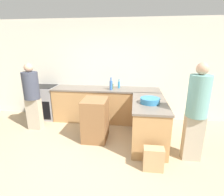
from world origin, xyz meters
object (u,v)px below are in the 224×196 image
island_table (95,119)px  person_by_range (32,95)px  mixing_bowl (150,101)px  range_oven (46,102)px  paper_bag (153,159)px  olive_oil_bottle (112,86)px  water_bottle_blue (111,85)px  person_at_peninsula (197,110)px  dish_soap_bottle (119,85)px

island_table → person_by_range: (-1.60, 0.31, 0.42)m
island_table → mixing_bowl: 1.25m
range_oven → paper_bag: 3.45m
mixing_bowl → olive_oil_bottle: 1.41m
water_bottle_blue → person_by_range: 1.93m
mixing_bowl → olive_oil_bottle: olive_oil_bottle is taller
person_at_peninsula → island_table: bearing=165.3°
water_bottle_blue → olive_oil_bottle: size_ratio=1.75×
range_oven → paper_bag: (2.85, -1.92, -0.26)m
water_bottle_blue → olive_oil_bottle: bearing=81.2°
island_table → person_by_range: 1.69m
person_by_range → person_at_peninsula: (3.49, -0.80, 0.08)m
range_oven → olive_oil_bottle: (1.92, -0.04, 0.53)m
mixing_bowl → olive_oil_bottle: (-0.89, 1.09, 0.02)m
dish_soap_bottle → person_by_range: (-2.02, -0.79, -0.14)m
island_table → olive_oil_bottle: (0.24, 0.98, 0.53)m
dish_soap_bottle → water_bottle_blue: size_ratio=0.75×
mixing_bowl → person_by_range: bearing=171.4°
range_oven → dish_soap_bottle: 2.17m
mixing_bowl → water_bottle_blue: (-0.91, 1.00, 0.07)m
dish_soap_bottle → mixing_bowl: bearing=-59.2°
person_by_range → person_at_peninsula: person_at_peninsula is taller
range_oven → person_by_range: person_by_range is taller
olive_oil_bottle → person_by_range: (-1.85, -0.68, -0.11)m
range_oven → person_by_range: bearing=-84.0°
paper_bag → mixing_bowl: bearing=92.8°
person_at_peninsula → paper_bag: (-0.71, -0.40, -0.75)m
range_oven → mixing_bowl: bearing=-21.9°
island_table → person_at_peninsula: person_at_peninsula is taller
person_at_peninsula → person_by_range: bearing=167.1°
dish_soap_bottle → paper_bag: 2.28m
person_by_range → person_at_peninsula: 3.58m
dish_soap_bottle → olive_oil_bottle: bearing=-146.0°
mixing_bowl → person_at_peninsula: person_at_peninsula is taller
island_table → person_by_range: person_by_range is taller
water_bottle_blue → person_at_peninsula: bearing=-40.0°
person_by_range → paper_bag: (2.78, -1.20, -0.67)m
dish_soap_bottle → water_bottle_blue: 0.28m
island_table → dish_soap_bottle: dish_soap_bottle is taller
range_oven → dish_soap_bottle: size_ratio=3.89×
water_bottle_blue → island_table: bearing=-104.4°
water_bottle_blue → olive_oil_bottle: water_bottle_blue is taller
person_by_range → mixing_bowl: bearing=-8.6°
range_oven → mixing_bowl: size_ratio=2.43×
dish_soap_bottle → paper_bag: size_ratio=0.59×
range_oven → dish_soap_bottle: dish_soap_bottle is taller
person_by_range → range_oven: bearing=96.0°
olive_oil_bottle → person_at_peninsula: size_ratio=0.10×
island_table → paper_bag: island_table is taller
island_table → mixing_bowl: size_ratio=2.40×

